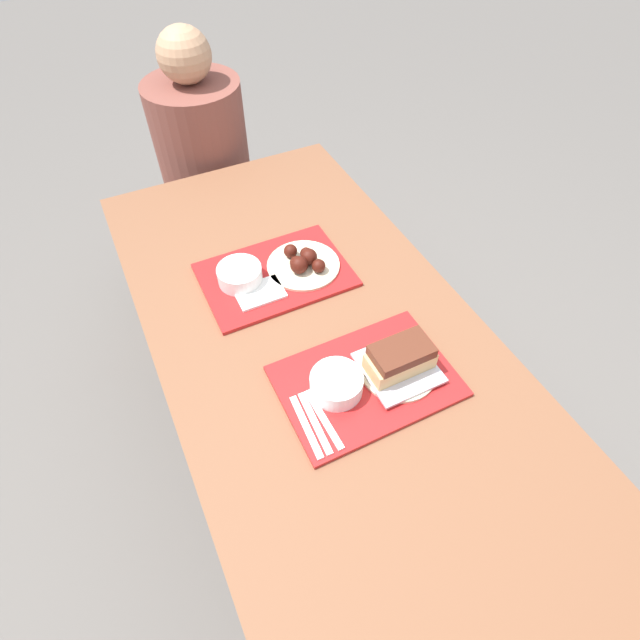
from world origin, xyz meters
The scene contains 14 objects.
ground_plane centered at (0.00, 0.00, 0.00)m, with size 12.00×12.00×0.00m, color #605B56.
picnic_table centered at (0.00, 0.00, 0.65)m, with size 0.84×1.76×0.74m.
picnic_bench_far centered at (0.00, 1.10, 0.38)m, with size 0.80×0.28×0.46m.
tray_near centered at (0.04, -0.17, 0.75)m, with size 0.42×0.29×0.01m.
tray_far centered at (-0.02, 0.27, 0.75)m, with size 0.42×0.29×0.01m.
bowl_coleslaw_near centered at (-0.04, -0.16, 0.78)m, with size 0.13×0.13×0.05m.
brisket_sandwich_plate centered at (0.12, -0.18, 0.79)m, with size 0.19×0.19×0.09m.
plastic_fork_near centered at (-0.13, -0.22, 0.76)m, with size 0.02×0.17×0.00m.
plastic_knife_near centered at (-0.11, -0.22, 0.76)m, with size 0.02×0.17×0.00m.
plastic_spoon_near centered at (-0.15, -0.22, 0.76)m, with size 0.02×0.17×0.00m.
bowl_coleslaw_far centered at (-0.12, 0.28, 0.78)m, with size 0.13×0.13×0.05m.
wings_plate_far centered at (0.06, 0.26, 0.78)m, with size 0.22×0.22×0.06m.
napkin_far centered at (-0.09, 0.21, 0.76)m, with size 0.13×0.09×0.01m.
person_seated_across centered at (0.01, 1.10, 0.75)m, with size 0.36×0.36×0.70m.
Camera 1 is at (-0.37, -0.73, 1.78)m, focal length 28.00 mm.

